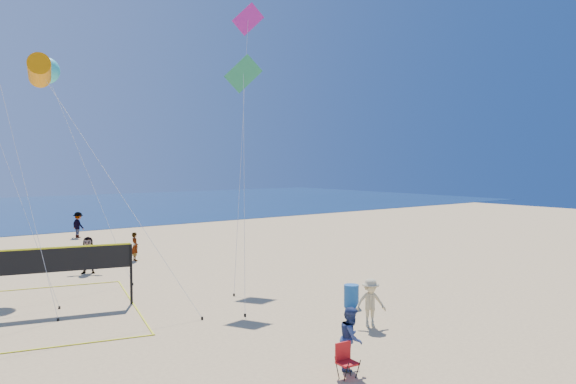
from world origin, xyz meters
TOP-DOWN VIEW (x-y plane):
  - bystander_a at (3.61, 2.79)m, footprint 1.00×0.97m
  - bystander_b at (6.74, 5.11)m, footprint 1.19×1.03m
  - far_person_1 at (2.32, 19.85)m, footprint 1.71×1.25m
  - far_person_2 at (5.52, 21.81)m, footprint 0.42×0.60m
  - far_person_4 at (6.03, 33.42)m, footprint 0.96×1.33m
  - camp_chair at (3.07, 2.43)m, footprint 0.51×0.62m
  - trash_barrel at (8.04, 7.36)m, footprint 0.62×0.62m
  - volleyball_net at (-2.52, 13.85)m, footprint 10.65×10.54m
  - kite_2 at (-1.22, 13.81)m, footprint 4.63×5.63m
  - kite_4 at (6.59, 12.47)m, footprint 3.40×4.45m
  - kite_5 at (9.71, 16.86)m, footprint 5.41×6.09m
  - kite_7 at (0.53, 19.71)m, footprint 3.31×4.62m

SIDE VIEW (x-z plane):
  - trash_barrel at x=8.04m, z-range 0.00..0.83m
  - camp_chair at x=3.07m, z-range 0.00..0.97m
  - far_person_2 at x=5.52m, z-range 0.00..1.57m
  - bystander_b at x=6.74m, z-range 0.00..1.60m
  - bystander_a at x=3.61m, z-range 0.00..1.63m
  - far_person_1 at x=2.32m, z-range 0.00..1.79m
  - far_person_4 at x=6.03m, z-range 0.00..1.85m
  - volleyball_net at x=-2.52m, z-range 0.43..2.79m
  - kite_2 at x=-1.22m, z-range 4.08..13.29m
  - kite_4 at x=6.59m, z-range 3.68..13.73m
  - kite_7 at x=0.53m, z-range 4.50..14.75m
  - kite_5 at x=9.71m, z-range 5.21..19.00m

